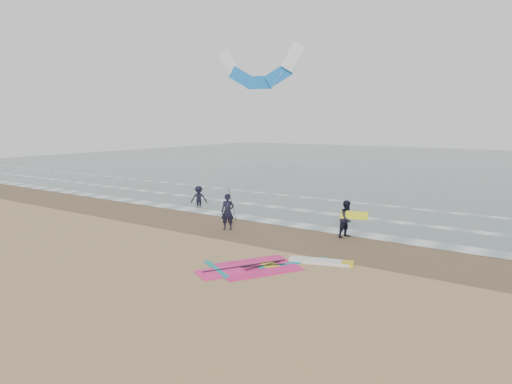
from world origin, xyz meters
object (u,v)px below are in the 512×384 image
Objects in this scene: person_standing at (228,212)px; person_walking at (347,219)px; person_wading at (199,193)px; windsurf_rig at (274,266)px; surf_kite at (259,71)px.

person_standing is 6.08m from person_walking.
person_standing is 7.12m from person_wading.
person_walking is 1.07× the size of person_wading.
person_walking is 11.67m from person_wading.
person_wading is at bearing 143.72° from windsurf_rig.
person_wading is at bearing -135.61° from surf_kite.
person_walking is at bearing 85.25° from windsurf_rig.
person_walking is 0.19× the size of surf_kite.
person_walking is (5.73, 2.02, -0.04)m from person_standing.
surf_kite is at bearing 86.85° from person_standing.
person_standing is 0.20× the size of surf_kite.
windsurf_rig is at bearing -60.86° from person_standing.
person_wading is (-11.46, 2.21, -0.06)m from person_walking.
surf_kite is at bearing 78.59° from person_walking.
windsurf_rig is 0.56× the size of surf_kite.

